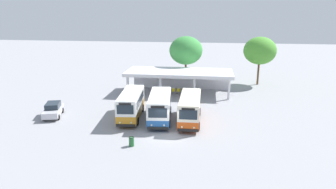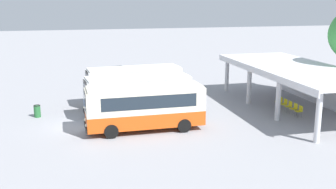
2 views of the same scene
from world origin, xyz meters
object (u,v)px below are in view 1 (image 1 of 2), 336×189
object	(u,v)px
litter_bin_apron	(132,141)
city_bus_second_in_row	(160,106)
waiting_chair_middle_seat	(183,91)
waiting_chair_fifth_seat	(193,91)
city_bus_nearest_orange	(131,104)
parked_car_flank	(53,110)
waiting_chair_end_by_column	(173,91)
waiting_chair_fourth_seat	(188,91)
city_bus_middle_cream	(190,108)
waiting_chair_second_from_end	(178,91)

from	to	relation	value
litter_bin_apron	city_bus_second_in_row	bearing A→B (deg)	78.03
waiting_chair_middle_seat	waiting_chair_fifth_seat	distance (m)	1.44
city_bus_nearest_orange	waiting_chair_fifth_seat	distance (m)	12.96
city_bus_second_in_row	parked_car_flank	xyz separation A→B (m)	(-12.77, -0.37, -0.86)
parked_car_flank	litter_bin_apron	xyz separation A→B (m)	(11.24, -6.85, -0.37)
waiting_chair_end_by_column	waiting_chair_fifth_seat	world-z (taller)	same
waiting_chair_fourth_seat	litter_bin_apron	xyz separation A→B (m)	(-3.93, -18.66, -0.07)
city_bus_second_in_row	waiting_chair_fifth_seat	distance (m)	11.90
city_bus_middle_cream	waiting_chair_fifth_seat	world-z (taller)	city_bus_middle_cream
waiting_chair_end_by_column	waiting_chair_second_from_end	bearing A→B (deg)	0.31
waiting_chair_fourth_seat	waiting_chair_fifth_seat	xyz separation A→B (m)	(0.72, -0.01, 0.00)
city_bus_middle_cream	litter_bin_apron	bearing A→B (deg)	-124.95
city_bus_nearest_orange	waiting_chair_middle_seat	distance (m)	12.28
city_bus_middle_cream	waiting_chair_end_by_column	xyz separation A→B (m)	(-3.18, 11.54, -1.15)
city_bus_nearest_orange	waiting_chair_end_by_column	size ratio (longest dim) A/B	9.08
waiting_chair_end_by_column	city_bus_nearest_orange	bearing A→B (deg)	-108.26
parked_car_flank	waiting_chair_fifth_seat	xyz separation A→B (m)	(15.88, 11.80, -0.30)
city_bus_middle_cream	parked_car_flank	bearing A→B (deg)	-179.14
city_bus_second_in_row	parked_car_flank	size ratio (longest dim) A/B	1.75
waiting_chair_second_from_end	waiting_chair_fourth_seat	bearing A→B (deg)	1.10
parked_car_flank	waiting_chair_end_by_column	distance (m)	17.55
waiting_chair_fourth_seat	litter_bin_apron	world-z (taller)	litter_bin_apron
waiting_chair_end_by_column	waiting_chair_fourth_seat	size ratio (longest dim) A/B	1.00
waiting_chair_second_from_end	waiting_chair_fifth_seat	xyz separation A→B (m)	(2.16, 0.02, 0.00)
waiting_chair_fourth_seat	waiting_chair_end_by_column	bearing A→B (deg)	-179.17
waiting_chair_second_from_end	litter_bin_apron	bearing A→B (deg)	-97.61
city_bus_nearest_orange	litter_bin_apron	distance (m)	7.85
city_bus_second_in_row	litter_bin_apron	distance (m)	7.48
waiting_chair_middle_seat	litter_bin_apron	world-z (taller)	litter_bin_apron
city_bus_second_in_row	city_bus_middle_cream	size ratio (longest dim) A/B	1.01
city_bus_second_in_row	waiting_chair_end_by_column	distance (m)	11.47
waiting_chair_fifth_seat	city_bus_second_in_row	bearing A→B (deg)	-105.25
waiting_chair_middle_seat	waiting_chair_end_by_column	bearing A→B (deg)	179.82
litter_bin_apron	waiting_chair_fifth_seat	bearing A→B (deg)	76.01
city_bus_second_in_row	waiting_chair_fourth_seat	size ratio (longest dim) A/B	9.14
city_bus_nearest_orange	waiting_chair_second_from_end	bearing A→B (deg)	68.47
city_bus_second_in_row	waiting_chair_second_from_end	size ratio (longest dim) A/B	9.14
city_bus_middle_cream	waiting_chair_middle_seat	bearing A→B (deg)	98.62
waiting_chair_end_by_column	waiting_chair_middle_seat	distance (m)	1.44
city_bus_middle_cream	waiting_chair_fourth_seat	distance (m)	11.67
city_bus_nearest_orange	parked_car_flank	distance (m)	9.41
city_bus_nearest_orange	city_bus_middle_cream	distance (m)	6.86
waiting_chair_middle_seat	waiting_chair_fifth_seat	xyz separation A→B (m)	(1.44, 0.02, 0.00)
city_bus_middle_cream	parked_car_flank	world-z (taller)	city_bus_middle_cream
city_bus_middle_cream	waiting_chair_end_by_column	bearing A→B (deg)	105.43
city_bus_second_in_row	waiting_chair_middle_seat	xyz separation A→B (m)	(1.68, 11.40, -1.17)
waiting_chair_end_by_column	city_bus_second_in_row	bearing A→B (deg)	-91.21
waiting_chair_second_from_end	litter_bin_apron	xyz separation A→B (m)	(-2.49, -18.63, -0.07)
waiting_chair_end_by_column	waiting_chair_fourth_seat	world-z (taller)	same
waiting_chair_end_by_column	waiting_chair_fifth_seat	distance (m)	2.88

